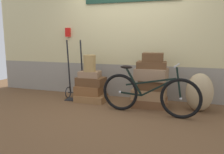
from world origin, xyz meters
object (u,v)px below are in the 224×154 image
suitcase_1 (89,90)px  suitcase_7 (151,74)px  burlap_sack (199,92)px  suitcase_4 (150,102)px  suitcase_3 (90,74)px  suitcase_2 (91,81)px  suitcase_9 (153,57)px  suitcase_0 (91,98)px  suitcase_5 (149,93)px  luggage_trolley (75,85)px  suitcase_6 (151,85)px  wicker_basket (90,63)px  suitcase_8 (152,65)px  bicycle (148,94)px

suitcase_1 → suitcase_7: bearing=-2.1°
burlap_sack → suitcase_4: bearing=179.2°
suitcase_3 → suitcase_7: bearing=-6.1°
suitcase_2 → suitcase_9: 1.38m
suitcase_3 → suitcase_0: bearing=-55.5°
suitcase_9 → suitcase_5: bearing=173.2°
suitcase_1 → burlap_sack: bearing=-2.1°
suitcase_4 → luggage_trolley: 1.63m
suitcase_4 → suitcase_6: bearing=-62.6°
suitcase_0 → wicker_basket: (-0.03, 0.03, 0.72)m
suitcase_5 → burlap_sack: burlap_sack is taller
suitcase_0 → suitcase_2: size_ratio=1.08×
suitcase_4 → burlap_sack: size_ratio=0.97×
suitcase_5 → suitcase_7: 0.39m
suitcase_8 → suitcase_1: bearing=177.0°
suitcase_3 → bicycle: 1.41m
suitcase_0 → bicycle: (1.26, -0.43, 0.29)m
suitcase_4 → burlap_sack: (0.88, -0.01, 0.27)m
suitcase_4 → suitcase_7: bearing=-58.1°
suitcase_7 → suitcase_8: bearing=99.0°
suitcase_1 → wicker_basket: wicker_basket is taller
suitcase_9 → burlap_sack: 1.04m
suitcase_5 → suitcase_9: bearing=-0.9°
suitcase_3 → suitcase_5: size_ratio=0.68×
suitcase_1 → luggage_trolley: bearing=167.2°
suitcase_7 → suitcase_2: bearing=-177.8°
suitcase_0 → suitcase_6: 1.30m
suitcase_2 → suitcase_4: bearing=2.6°
suitcase_0 → suitcase_6: bearing=-0.6°
suitcase_0 → suitcase_9: suitcase_9 is taller
suitcase_5 → wicker_basket: wicker_basket is taller
wicker_basket → suitcase_2: bearing=68.4°
luggage_trolley → suitcase_0: bearing=-9.2°
suitcase_0 → wicker_basket: bearing=142.0°
suitcase_9 → suitcase_7: bearing=-121.4°
suitcase_1 → suitcase_9: bearing=-0.8°
suitcase_1 → luggage_trolley: size_ratio=0.42×
wicker_basket → suitcase_6: bearing=-1.3°
suitcase_2 → suitcase_5: bearing=3.0°
suitcase_6 → burlap_sack: size_ratio=0.67×
burlap_sack → wicker_basket: bearing=-180.0°
suitcase_1 → suitcase_3: bearing=77.1°
suitcase_5 → bicycle: size_ratio=0.36×
suitcase_8 → suitcase_9: size_ratio=1.41×
bicycle → suitcase_5: bearing=96.9°
suitcase_8 → luggage_trolley: size_ratio=0.43×
suitcase_6 → suitcase_8: size_ratio=0.84×
suitcase_3 → wicker_basket: 0.24m
suitcase_5 → suitcase_3: bearing=-179.7°
suitcase_8 → luggage_trolley: luggage_trolley is taller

